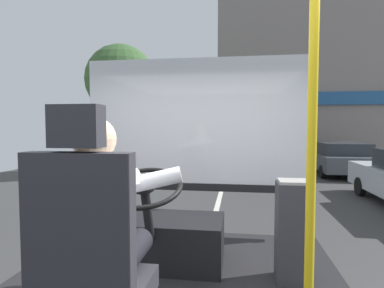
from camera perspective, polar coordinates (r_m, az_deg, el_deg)
ground at (r=10.87m, az=5.78°, el=-6.76°), size 18.00×44.00×0.06m
driver_seat at (r=1.64m, az=-17.80°, el=-20.49°), size 0.48×0.48×1.29m
bus_driver at (r=1.68m, az=-16.16°, el=-12.98°), size 0.76×0.59×0.81m
steering_console at (r=2.87m, az=-5.99°, el=-16.45°), size 1.10×0.99×0.87m
handrail_pole at (r=1.56m, az=20.64°, el=-5.54°), size 0.04×0.04×1.93m
fare_box at (r=2.63m, az=17.65°, el=-14.71°), size 0.24×0.24×0.78m
windshield_panel at (r=3.55m, az=0.70°, el=0.85°), size 2.50×0.08×1.48m
street_tree at (r=13.13m, az=-12.72°, el=11.06°), size 2.77×2.77×5.08m
shop_building at (r=18.41m, az=20.12°, el=9.61°), size 9.41×4.86×7.92m
parked_car_charcoal at (r=13.55m, az=25.05°, el=-2.25°), size 1.97×3.88×1.23m
parked_car_red at (r=18.11m, az=21.09°, el=-0.56°), size 1.99×3.82×1.41m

